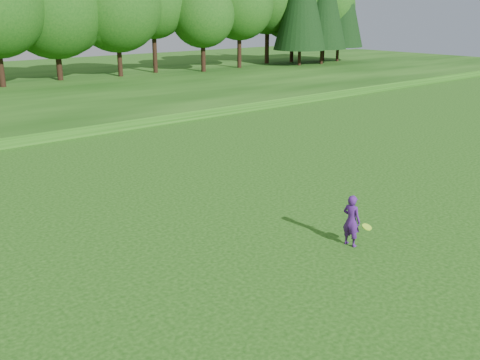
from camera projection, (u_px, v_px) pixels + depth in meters
ground at (282, 278)px, 14.21m from camera, size 140.00×140.00×0.00m
walking_path at (23, 142)px, 28.81m from camera, size 130.00×1.60×0.04m
woman at (351, 221)px, 15.96m from camera, size 0.50×0.92×1.60m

